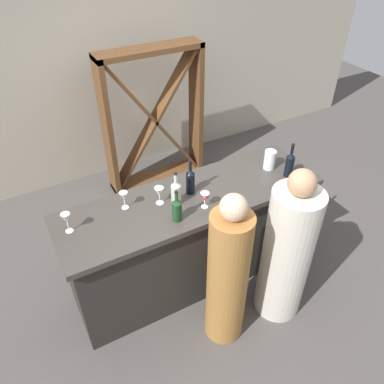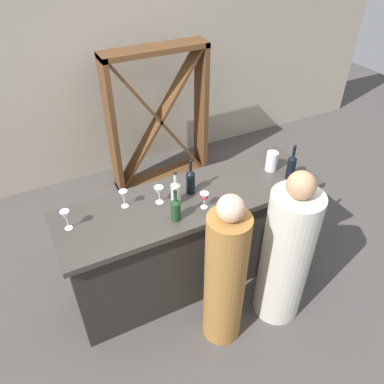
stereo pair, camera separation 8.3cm
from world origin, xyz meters
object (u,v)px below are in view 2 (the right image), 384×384
(water_pitcher, at_px, (272,161))
(person_left_guest, at_px, (286,255))
(wine_glass_near_left, at_px, (204,198))
(wine_glass_near_center, at_px, (159,192))
(wine_bottle_leftmost_olive_green, at_px, (176,209))
(wine_bottle_second_right_near_black, at_px, (291,166))
(wine_glass_far_left, at_px, (124,195))
(wine_rack, at_px, (159,120))
(wine_bottle_center_near_black, at_px, (191,181))
(person_center_guest, at_px, (225,278))
(wine_bottle_second_left_clear_pale, at_px, (176,192))
(wine_glass_near_right, at_px, (66,216))

(water_pitcher, height_order, person_left_guest, person_left_guest)
(wine_glass_near_left, height_order, wine_glass_near_center, wine_glass_near_center)
(wine_bottle_leftmost_olive_green, bearing_deg, water_pitcher, 12.04)
(wine_bottle_leftmost_olive_green, height_order, wine_glass_near_center, wine_bottle_leftmost_olive_green)
(person_left_guest, bearing_deg, water_pitcher, -38.71)
(wine_bottle_leftmost_olive_green, height_order, water_pitcher, wine_bottle_leftmost_olive_green)
(wine_bottle_second_right_near_black, distance_m, wine_glass_far_left, 1.46)
(wine_rack, distance_m, wine_bottle_center_near_black, 1.65)
(wine_glass_near_center, distance_m, person_center_guest, 0.84)
(wine_bottle_second_right_near_black, distance_m, person_left_guest, 0.78)
(wine_bottle_second_left_clear_pale, bearing_deg, wine_bottle_second_right_near_black, -7.47)
(wine_glass_near_right, xyz_separation_m, person_center_guest, (0.95, -0.72, -0.43))
(person_center_guest, bearing_deg, wine_bottle_center_near_black, -0.11)
(wine_glass_far_left, distance_m, person_left_guest, 1.39)
(wine_bottle_leftmost_olive_green, distance_m, water_pitcher, 1.08)
(wine_glass_near_right, xyz_separation_m, water_pitcher, (1.82, -0.04, -0.03))
(wine_glass_near_right, xyz_separation_m, wine_glass_far_left, (0.46, 0.06, -0.01))
(wine_bottle_second_right_near_black, bearing_deg, wine_rack, 105.73)
(wine_bottle_second_left_clear_pale, distance_m, person_center_guest, 0.77)
(wine_bottle_second_right_near_black, xyz_separation_m, wine_glass_near_right, (-1.89, 0.22, -0.00))
(wine_glass_near_center, relative_size, person_left_guest, 0.10)
(wine_bottle_second_left_clear_pale, height_order, person_center_guest, person_center_guest)
(wine_glass_near_center, bearing_deg, wine_rack, 67.67)
(wine_glass_far_left, relative_size, person_left_guest, 0.10)
(wine_glass_near_right, bearing_deg, person_center_guest, -37.19)
(wine_glass_near_right, bearing_deg, water_pitcher, -1.41)
(wine_bottle_second_left_clear_pale, bearing_deg, water_pitcher, 2.53)
(wine_glass_far_left, bearing_deg, wine_bottle_leftmost_olive_green, -47.28)
(wine_bottle_second_left_clear_pale, distance_m, wine_bottle_center_near_black, 0.18)
(wine_glass_near_center, bearing_deg, person_center_guest, -72.33)
(wine_rack, xyz_separation_m, wine_bottle_leftmost_olive_green, (-0.62, -1.84, 0.24))
(wine_glass_near_left, xyz_separation_m, wine_glass_near_center, (-0.29, 0.22, 0.01))
(wine_bottle_center_near_black, distance_m, person_left_guest, 0.98)
(wine_glass_near_center, distance_m, water_pitcher, 1.09)
(wine_bottle_second_right_near_black, bearing_deg, person_center_guest, -152.01)
(wine_bottle_second_left_clear_pale, xyz_separation_m, person_left_guest, (0.66, -0.66, -0.43))
(water_pitcher, distance_m, person_center_guest, 1.17)
(wine_bottle_second_right_near_black, relative_size, wine_glass_near_center, 2.12)
(wine_bottle_second_right_near_black, bearing_deg, wine_bottle_second_left_clear_pale, 172.53)
(wine_glass_near_center, bearing_deg, wine_glass_near_right, 178.12)
(wine_bottle_second_right_near_black, bearing_deg, wine_bottle_leftmost_olive_green, -177.68)
(wine_bottle_leftmost_olive_green, distance_m, person_center_guest, 0.64)
(wine_bottle_second_right_near_black, distance_m, wine_glass_near_right, 1.90)
(wine_glass_near_right, relative_size, water_pitcher, 0.94)
(wine_bottle_center_near_black, xyz_separation_m, wine_glass_near_left, (0.01, -0.22, -0.02))
(wine_glass_far_left, distance_m, person_center_guest, 1.01)
(wine_bottle_leftmost_olive_green, height_order, person_left_guest, person_left_guest)
(wine_glass_near_center, height_order, water_pitcher, water_pitcher)
(wine_bottle_center_near_black, height_order, water_pitcher, wine_bottle_center_near_black)
(wine_bottle_center_near_black, height_order, wine_bottle_second_right_near_black, wine_bottle_second_right_near_black)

